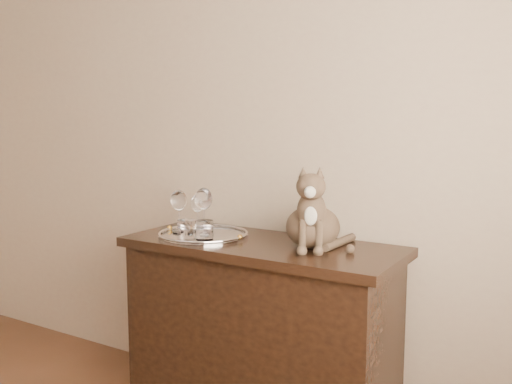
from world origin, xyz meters
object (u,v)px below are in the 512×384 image
sideboard (261,338)px  tumbler_a (204,230)px  wine_glass_a (198,213)px  cat (313,206)px  wine_glass_c (179,212)px  tumbler_b (186,230)px  wine_glass_d (204,211)px  tray (203,235)px

sideboard → tumbler_a: bearing=-151.5°
wine_glass_a → cat: size_ratio=0.49×
wine_glass_c → tumbler_b: (0.12, -0.09, -0.06)m
wine_glass_d → cat: 0.53m
wine_glass_a → tumbler_b: wine_glass_a is taller
wine_glass_a → wine_glass_d: (0.06, -0.03, 0.02)m
tumbler_b → wine_glass_d: bearing=95.7°
tumbler_a → tray: bearing=129.2°
wine_glass_d → cat: size_ratio=0.61×
sideboard → tray: bearing=-174.0°
tumbler_a → tumbler_b: 0.08m
cat → wine_glass_c: bearing=166.8°
wine_glass_a → wine_glass_d: 0.07m
wine_glass_d → tumbler_a: size_ratio=2.46×
sideboard → wine_glass_a: (-0.36, 0.02, 0.52)m
tray → wine_glass_c: size_ratio=2.03×
tray → cat: 0.54m
tumbler_a → tumbler_b: size_ratio=0.99×
sideboard → tray: size_ratio=3.00×
wine_glass_c → cat: bearing=8.4°
wine_glass_d → tumbler_b: (0.01, -0.14, -0.06)m
tumbler_b → cat: (0.51, 0.19, 0.12)m
tumbler_b → cat: size_ratio=0.25×
tray → wine_glass_c: (-0.11, -0.03, 0.10)m
tray → cat: bearing=7.0°
wine_glass_a → sideboard: bearing=-4.0°
wine_glass_c → wine_glass_a: bearing=63.8°
wine_glass_c → cat: size_ratio=0.58×
wine_glass_a → tumbler_a: 0.20m
tray → tumbler_b: bearing=-89.2°
wine_glass_d → cat: (0.52, 0.04, 0.06)m
tray → tumbler_b: 0.13m
cat → tray: bearing=165.4°
cat → wine_glass_d: bearing=162.9°
wine_glass_a → wine_glass_d: size_ratio=0.81×
wine_glass_d → tumbler_a: wine_glass_d is taller
wine_glass_c → tumbler_a: 0.20m
sideboard → wine_glass_c: 0.67m
wine_glass_d → tumbler_b: bearing=-84.3°
tumbler_a → wine_glass_a: bearing=135.4°
sideboard → tumbler_b: bearing=-151.6°
wine_glass_d → cat: cat is taller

